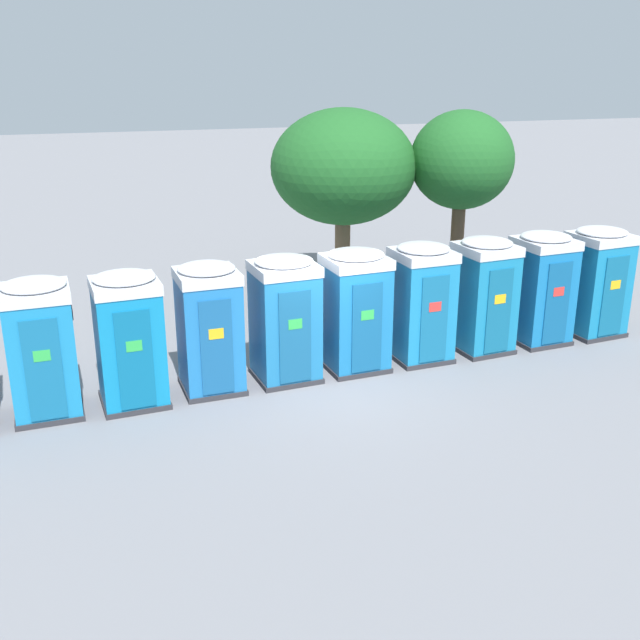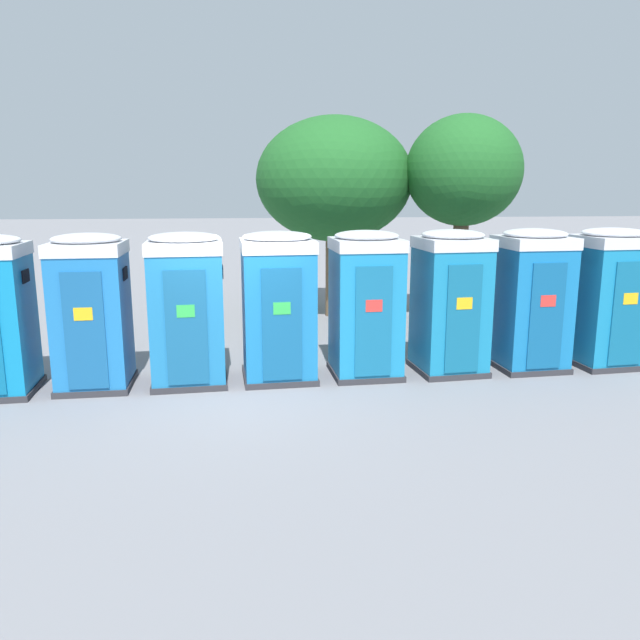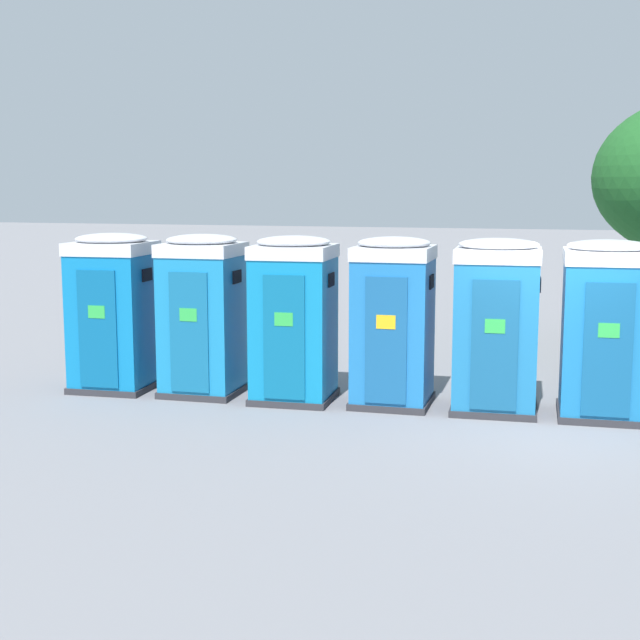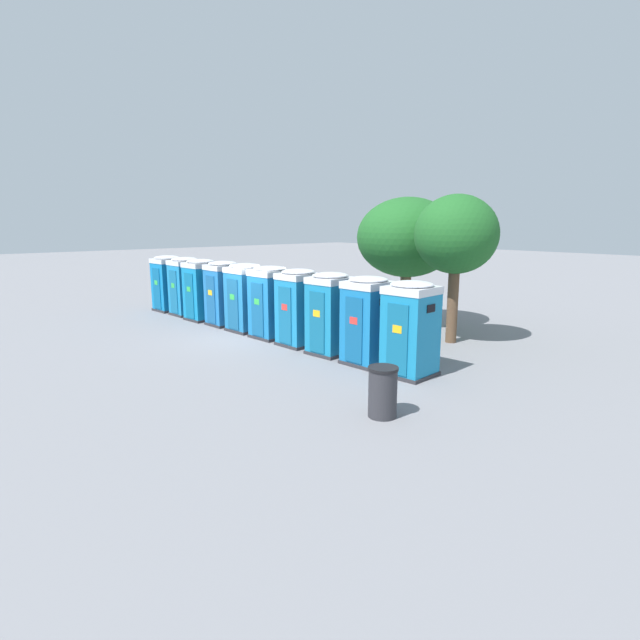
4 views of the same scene
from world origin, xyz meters
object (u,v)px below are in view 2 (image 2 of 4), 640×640
portapotty_6 (366,303)px  street_tree_0 (334,180)px  portapotty_4 (187,308)px  portapotty_5 (278,306)px  portapotty_3 (92,311)px  portapotty_8 (531,299)px  street_tree_1 (464,172)px  portapotty_7 (450,301)px  portapotty_9 (609,297)px

portapotty_6 → street_tree_0: 5.69m
portapotty_4 → portapotty_5: (1.52, 0.06, 0.00)m
portapotty_3 → portapotty_4: bearing=2.1°
portapotty_8 → street_tree_1: (0.05, 4.07, 2.32)m
portapotty_7 → portapotty_4: bearing=-178.0°
portapotty_9 → portapotty_7: bearing=-177.8°
portapotty_6 → street_tree_0: street_tree_0 is taller
portapotty_6 → portapotty_7: bearing=1.5°
portapotty_3 → street_tree_0: street_tree_0 is taller
portapotty_8 → portapotty_9: 1.52m
portapotty_4 → portapotty_3: bearing=-177.9°
portapotty_5 → portapotty_9: size_ratio=1.00×
portapotty_3 → portapotty_9: same height
portapotty_4 → portapotty_6: size_ratio=1.00×
portapotty_5 → portapotty_4: bearing=-177.6°
portapotty_8 → portapotty_9: (1.52, 0.05, -0.00)m
portapotty_7 → street_tree_1: (1.57, 4.14, 2.32)m
portapotty_5 → portapotty_6: 1.52m
portapotty_6 → portapotty_9: (4.56, 0.16, -0.00)m
portapotty_5 → street_tree_1: 6.67m
portapotty_9 → street_tree_0: (-4.41, 5.11, 2.15)m
portapotty_6 → street_tree_1: street_tree_1 is taller
portapotty_5 → street_tree_1: (4.60, 4.24, 2.32)m
portapotty_3 → street_tree_1: size_ratio=0.51×
portapotty_7 → portapotty_9: bearing=2.2°
portapotty_7 → portapotty_8: 1.52m
portapotty_3 → portapotty_7: 6.08m
portapotty_8 → street_tree_0: street_tree_0 is taller
portapotty_7 → portapotty_6: bearing=-178.5°
portapotty_4 → street_tree_0: size_ratio=0.51×
portapotty_5 → portapotty_3: bearing=-177.7°
portapotty_6 → portapotty_8: bearing=2.1°
portapotty_6 → portapotty_9: size_ratio=1.00×
portapotty_5 → portapotty_6: size_ratio=1.00×
portapotty_7 → portapotty_3: bearing=-178.0°
portapotty_3 → portapotty_4: size_ratio=1.00×
portapotty_9 → street_tree_0: size_ratio=0.51×
portapotty_4 → portapotty_5: bearing=2.4°
portapotty_8 → portapotty_9: size_ratio=1.00×
portapotty_9 → street_tree_1: (-1.47, 4.02, 2.32)m
street_tree_0 → portapotty_4: bearing=-120.6°
portapotty_8 → street_tree_0: 6.29m
portapotty_5 → street_tree_0: size_ratio=0.51×
street_tree_1 → portapotty_9: bearing=-69.9°
portapotty_6 → street_tree_1: (3.08, 4.18, 2.32)m
street_tree_1 → portapotty_7: bearing=-110.7°
street_tree_0 → street_tree_1: 3.14m
portapotty_4 → portapotty_8: same height
portapotty_4 → street_tree_0: bearing=59.4°
portapotty_3 → street_tree_1: (7.64, 4.36, 2.32)m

